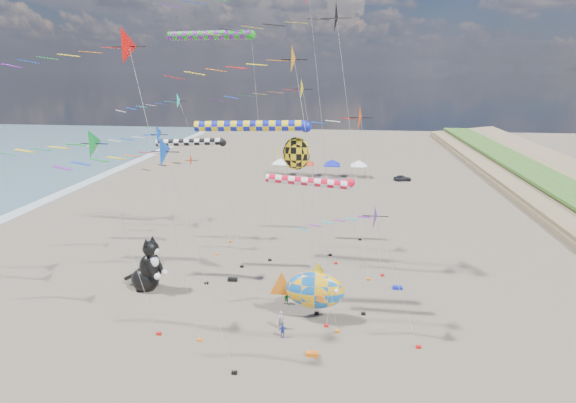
{
  "coord_description": "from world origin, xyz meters",
  "views": [
    {
      "loc": [
        6.16,
        -24.5,
        19.76
      ],
      "look_at": [
        1.55,
        12.0,
        8.91
      ],
      "focal_mm": 28.0,
      "sensor_mm": 36.0,
      "label": 1
    }
  ],
  "objects_px": {
    "cat_inflatable": "(147,263)",
    "child_green": "(287,299)",
    "person_adult": "(281,320)",
    "fish_inflatable": "(314,290)",
    "parked_car": "(402,178)",
    "child_blue": "(282,331)"
  },
  "relations": [
    {
      "from": "person_adult",
      "to": "cat_inflatable",
      "type": "bearing_deg",
      "value": 127.09
    },
    {
      "from": "child_blue",
      "to": "parked_car",
      "type": "relative_size",
      "value": 0.36
    },
    {
      "from": "fish_inflatable",
      "to": "child_blue",
      "type": "height_order",
      "value": "fish_inflatable"
    },
    {
      "from": "cat_inflatable",
      "to": "fish_inflatable",
      "type": "xyz_separation_m",
      "value": [
        15.68,
        -3.32,
        0.02
      ]
    },
    {
      "from": "cat_inflatable",
      "to": "person_adult",
      "type": "distance_m",
      "value": 14.28
    },
    {
      "from": "fish_inflatable",
      "to": "child_green",
      "type": "relative_size",
      "value": 5.73
    },
    {
      "from": "child_green",
      "to": "child_blue",
      "type": "xyz_separation_m",
      "value": [
        0.31,
        -5.03,
        0.01
      ]
    },
    {
      "from": "cat_inflatable",
      "to": "person_adult",
      "type": "relative_size",
      "value": 3.46
    },
    {
      "from": "person_adult",
      "to": "child_green",
      "type": "height_order",
      "value": "person_adult"
    },
    {
      "from": "fish_inflatable",
      "to": "person_adult",
      "type": "relative_size",
      "value": 4.11
    },
    {
      "from": "child_green",
      "to": "child_blue",
      "type": "relative_size",
      "value": 0.98
    },
    {
      "from": "child_green",
      "to": "parked_car",
      "type": "height_order",
      "value": "child_green"
    },
    {
      "from": "fish_inflatable",
      "to": "parked_car",
      "type": "xyz_separation_m",
      "value": [
        12.83,
        49.79,
        -2.14
      ]
    },
    {
      "from": "parked_car",
      "to": "cat_inflatable",
      "type": "bearing_deg",
      "value": 139.02
    },
    {
      "from": "cat_inflatable",
      "to": "person_adult",
      "type": "bearing_deg",
      "value": -5.13
    },
    {
      "from": "fish_inflatable",
      "to": "child_blue",
      "type": "bearing_deg",
      "value": -127.56
    },
    {
      "from": "cat_inflatable",
      "to": "child_green",
      "type": "relative_size",
      "value": 4.83
    },
    {
      "from": "cat_inflatable",
      "to": "child_green",
      "type": "bearing_deg",
      "value": 10.73
    },
    {
      "from": "child_blue",
      "to": "parked_car",
      "type": "distance_m",
      "value": 54.8
    },
    {
      "from": "fish_inflatable",
      "to": "child_green",
      "type": "height_order",
      "value": "fish_inflatable"
    },
    {
      "from": "person_adult",
      "to": "parked_car",
      "type": "distance_m",
      "value": 53.77
    },
    {
      "from": "person_adult",
      "to": "parked_car",
      "type": "height_order",
      "value": "person_adult"
    }
  ]
}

